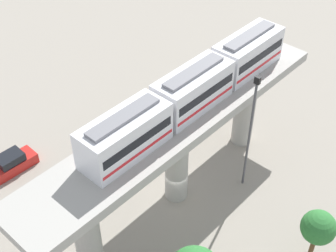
{
  "coord_description": "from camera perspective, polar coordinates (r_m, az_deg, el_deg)",
  "views": [
    {
      "loc": [
        -17.94,
        20.69,
        30.92
      ],
      "look_at": [
        2.5,
        -1.72,
        5.15
      ],
      "focal_mm": 51.22,
      "sensor_mm": 36.0,
      "label": 1
    }
  ],
  "objects": [
    {
      "name": "parked_car_red",
      "position": [
        45.04,
        -18.03,
        -4.22
      ],
      "size": [
        1.92,
        4.25,
        1.76
      ],
      "rotation": [
        0.0,
        0.0,
        -0.03
      ],
      "color": "red",
      "rests_on": "ground"
    },
    {
      "name": "train",
      "position": [
        35.45,
        3.0,
        4.36
      ],
      "size": [
        2.64,
        20.5,
        3.24
      ],
      "color": "silver",
      "rests_on": "viaduct"
    },
    {
      "name": "signal_post",
      "position": [
        38.5,
        9.76,
        -0.44
      ],
      "size": [
        0.44,
        0.28,
        11.19
      ],
      "color": "#4C4C51",
      "rests_on": "ground"
    },
    {
      "name": "parked_car_black",
      "position": [
        45.16,
        -6.43,
        -1.89
      ],
      "size": [
        1.83,
        4.21,
        1.76
      ],
      "rotation": [
        0.0,
        0.0,
        0.01
      ],
      "color": "black",
      "rests_on": "ground"
    },
    {
      "name": "viaduct",
      "position": [
        36.75,
        1.07,
        -1.48
      ],
      "size": [
        5.2,
        28.85,
        8.59
      ],
      "color": "#A8A59E",
      "rests_on": "ground"
    },
    {
      "name": "tree_mid_lot",
      "position": [
        36.53,
        17.45,
        -11.47
      ],
      "size": [
        2.58,
        2.58,
        4.6
      ],
      "color": "brown",
      "rests_on": "ground"
    },
    {
      "name": "ground_plane",
      "position": [
        41.3,
        0.96,
        -8.13
      ],
      "size": [
        120.0,
        120.0,
        0.0
      ],
      "primitive_type": "plane",
      "color": "gray"
    },
    {
      "name": "parked_car_orange",
      "position": [
        47.69,
        1.04,
        1.09
      ],
      "size": [
        2.48,
        4.44,
        1.76
      ],
      "rotation": [
        0.0,
        0.0,
        -0.17
      ],
      "color": "orange",
      "rests_on": "ground"
    }
  ]
}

